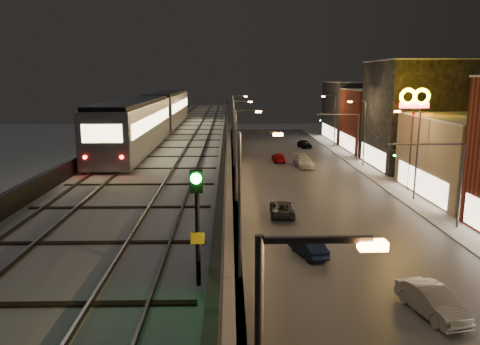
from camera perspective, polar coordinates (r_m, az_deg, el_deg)
name	(u,v)px	position (r m, az deg, el deg)	size (l,w,h in m)	color
road_surface	(311,191)	(50.76, 8.70, -2.23)	(17.00, 120.00, 0.06)	#46474D
sidewalk_right	(404,190)	(53.40, 19.33, -2.03)	(4.00, 120.00, 0.14)	#9FA1A8
under_viaduct_pavement	(185,192)	(50.22, -6.67, -2.32)	(11.00, 120.00, 0.06)	#9FA1A8
elevated_viaduct	(181,144)	(46.08, -7.19, 3.49)	(9.00, 100.00, 6.30)	black
viaduct_trackbed	(181,136)	(46.11, -7.21, 4.46)	(8.40, 100.00, 0.32)	#B2B7C1
viaduct_parapet_streetside	(226,131)	(45.84, -1.77, 5.09)	(0.30, 100.00, 1.10)	black
viaduct_parapet_far	(136,131)	(46.73, -12.54, 4.95)	(0.30, 100.00, 1.10)	black
building_d	(420,115)	(66.72, 21.10, 6.54)	(12.20, 13.20, 14.16)	black
building_e	(385,121)	(79.96, 17.22, 6.06)	(12.20, 12.20, 10.16)	maroon
building_f	(361,111)	(93.27, 14.54, 7.22)	(12.20, 16.20, 11.16)	black
streetlight_left_1	(244,195)	(27.41, 0.51, -2.72)	(2.57, 0.28, 9.00)	#38383A
streetlight_left_2	(238,149)	(45.07, -0.21, 2.92)	(2.57, 0.28, 9.00)	#38383A
streetlight_right_2	(415,148)	(48.52, 20.52, 2.80)	(2.56, 0.28, 9.00)	#38383A
streetlight_left_3	(236,129)	(62.92, -0.52, 5.37)	(2.57, 0.28, 9.00)	#38383A
streetlight_right_3	(363,128)	(65.44, 14.74, 5.23)	(2.56, 0.28, 9.00)	#38383A
streetlight_left_4	(234,117)	(80.84, -0.70, 6.73)	(2.57, 0.28, 9.00)	#38383A
streetlight_right_4	(334,117)	(82.81, 11.34, 6.63)	(2.56, 0.28, 9.00)	#38383A
traffic_light_rig_a	(447,174)	(40.15, 23.95, -0.22)	(6.10, 0.34, 7.00)	#38383A
traffic_light_rig_b	(350,131)	(68.16, 13.30, 4.91)	(6.10, 0.34, 7.00)	#38383A
subway_train	(155,115)	(46.22, -10.37, 6.97)	(3.09, 38.14, 3.70)	gray
rail_signal	(197,205)	(11.84, -5.27, -3.99)	(0.36, 0.43, 3.10)	black
car_near_white	(308,248)	(32.52, 8.30, -9.05)	(1.31, 3.75, 1.24)	black
car_mid_silver	(282,209)	(41.43, 5.15, -4.43)	(2.08, 4.51, 1.25)	#32353B
car_mid_dark	(279,158)	(67.42, 4.75, 1.78)	(1.73, 4.27, 1.24)	maroon
car_onc_silver	(432,302)	(26.59, 22.36, -14.41)	(1.56, 4.48, 1.48)	gray
car_onc_white	(304,162)	(63.89, 7.77, 1.31)	(2.16, 5.31, 1.54)	silver
car_onc_red	(304,144)	(81.51, 7.86, 3.44)	(1.60, 3.97, 1.35)	black
sign_mcdonalds	(414,107)	(52.42, 20.46, 7.54)	(3.22, 0.41, 10.90)	#38383A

